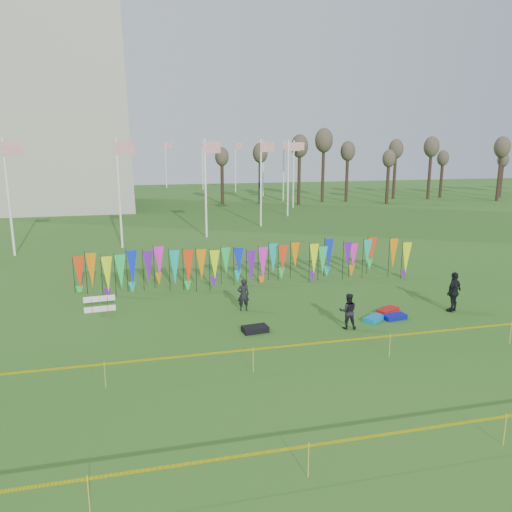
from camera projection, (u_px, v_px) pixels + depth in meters
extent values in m
plane|color=#285818|center=(297.00, 348.00, 19.03)|extent=(160.00, 160.00, 0.00)
cylinder|color=white|center=(284.00, 171.00, 66.87)|extent=(0.16, 0.16, 8.00)
plane|color=red|center=(288.00, 146.00, 66.29)|extent=(1.40, 0.00, 1.40)
cylinder|color=white|center=(263.00, 169.00, 73.52)|extent=(0.16, 0.16, 8.00)
plane|color=red|center=(267.00, 146.00, 72.93)|extent=(1.40, 0.00, 1.40)
cylinder|color=white|center=(235.00, 167.00, 79.26)|extent=(0.16, 0.16, 8.00)
plane|color=red|center=(239.00, 146.00, 78.68)|extent=(1.40, 0.00, 1.40)
cylinder|color=white|center=(203.00, 166.00, 83.72)|extent=(0.16, 0.16, 8.00)
plane|color=red|center=(206.00, 146.00, 83.13)|extent=(1.40, 0.00, 1.40)
cylinder|color=white|center=(166.00, 165.00, 86.59)|extent=(0.16, 0.16, 8.00)
plane|color=red|center=(169.00, 145.00, 86.00)|extent=(1.40, 0.00, 1.40)
cylinder|color=white|center=(126.00, 165.00, 87.67)|extent=(0.16, 0.16, 8.00)
plane|color=red|center=(128.00, 145.00, 87.08)|extent=(1.40, 0.00, 1.40)
cylinder|color=white|center=(83.00, 165.00, 86.88)|extent=(0.16, 0.16, 8.00)
plane|color=red|center=(85.00, 145.00, 86.30)|extent=(1.40, 0.00, 1.40)
cylinder|color=white|center=(38.00, 165.00, 84.29)|extent=(0.16, 0.16, 8.00)
plane|color=red|center=(40.00, 145.00, 83.71)|extent=(1.40, 0.00, 1.40)
cylinder|color=white|center=(9.00, 198.00, 33.83)|extent=(0.16, 0.16, 8.00)
plane|color=red|center=(13.00, 148.00, 33.25)|extent=(1.40, 0.00, 1.40)
cylinder|color=white|center=(119.00, 194.00, 36.42)|extent=(0.16, 0.16, 8.00)
plane|color=red|center=(125.00, 148.00, 35.84)|extent=(1.40, 0.00, 1.40)
cylinder|color=white|center=(206.00, 189.00, 40.64)|extent=(0.16, 0.16, 8.00)
plane|color=red|center=(212.00, 148.00, 40.06)|extent=(1.40, 0.00, 1.40)
cylinder|color=white|center=(261.00, 183.00, 46.21)|extent=(0.16, 0.16, 8.00)
plane|color=red|center=(267.00, 147.00, 45.62)|extent=(1.40, 0.00, 1.40)
cylinder|color=white|center=(288.00, 179.00, 52.74)|extent=(0.16, 0.16, 8.00)
plane|color=red|center=(294.00, 147.00, 52.15)|extent=(1.40, 0.00, 1.40)
cylinder|color=white|center=(293.00, 174.00, 59.79)|extent=(0.16, 0.16, 8.00)
plane|color=red|center=(299.00, 146.00, 59.20)|extent=(1.40, 0.00, 1.40)
cylinder|color=black|center=(72.00, 277.00, 25.13)|extent=(0.03, 0.03, 2.10)
cone|color=#FA330D|center=(77.00, 273.00, 25.16)|extent=(0.64, 0.64, 1.60)
cylinder|color=black|center=(86.00, 276.00, 25.29)|extent=(0.03, 0.03, 2.10)
cone|color=orange|center=(92.00, 272.00, 25.32)|extent=(0.64, 0.64, 1.60)
cylinder|color=black|center=(100.00, 275.00, 25.46)|extent=(0.03, 0.03, 2.10)
cone|color=#DBF40C|center=(106.00, 271.00, 25.48)|extent=(0.64, 0.64, 1.60)
cylinder|color=black|center=(114.00, 274.00, 25.62)|extent=(0.03, 0.03, 2.10)
cone|color=#16C84B|center=(120.00, 271.00, 25.64)|extent=(0.64, 0.64, 1.60)
cylinder|color=black|center=(128.00, 273.00, 25.78)|extent=(0.03, 0.03, 2.10)
cone|color=#0D25E0|center=(134.00, 270.00, 25.80)|extent=(0.64, 0.64, 1.60)
cylinder|color=black|center=(142.00, 273.00, 25.94)|extent=(0.03, 0.03, 2.10)
cone|color=#6013A9|center=(147.00, 269.00, 25.97)|extent=(0.64, 0.64, 1.60)
cylinder|color=black|center=(155.00, 272.00, 26.10)|extent=(0.03, 0.03, 2.10)
cone|color=#F71BCF|center=(161.00, 268.00, 26.13)|extent=(0.64, 0.64, 1.60)
cylinder|color=black|center=(169.00, 271.00, 26.26)|extent=(0.03, 0.03, 2.10)
cone|color=#0BAA9F|center=(174.00, 267.00, 26.29)|extent=(0.64, 0.64, 1.60)
cylinder|color=black|center=(182.00, 270.00, 26.42)|extent=(0.03, 0.03, 2.10)
cone|color=#FA330D|center=(187.00, 267.00, 26.45)|extent=(0.64, 0.64, 1.60)
cylinder|color=black|center=(195.00, 269.00, 26.58)|extent=(0.03, 0.03, 2.10)
cone|color=orange|center=(200.00, 266.00, 26.61)|extent=(0.64, 0.64, 1.60)
cylinder|color=black|center=(208.00, 269.00, 26.74)|extent=(0.03, 0.03, 2.10)
cone|color=#DBF40C|center=(213.00, 265.00, 26.77)|extent=(0.64, 0.64, 1.60)
cylinder|color=black|center=(221.00, 268.00, 26.90)|extent=(0.03, 0.03, 2.10)
cone|color=#16C84B|center=(226.00, 264.00, 26.93)|extent=(0.64, 0.64, 1.60)
cylinder|color=black|center=(233.00, 267.00, 27.07)|extent=(0.03, 0.03, 2.10)
cone|color=#0D25E0|center=(238.00, 264.00, 27.09)|extent=(0.64, 0.64, 1.60)
cylinder|color=black|center=(246.00, 266.00, 27.23)|extent=(0.03, 0.03, 2.10)
cone|color=#6013A9|center=(251.00, 263.00, 27.25)|extent=(0.64, 0.64, 1.60)
cylinder|color=black|center=(258.00, 266.00, 27.39)|extent=(0.03, 0.03, 2.10)
cone|color=#F71BCF|center=(263.00, 262.00, 27.42)|extent=(0.64, 0.64, 1.60)
cylinder|color=black|center=(270.00, 265.00, 27.55)|extent=(0.03, 0.03, 2.10)
cone|color=#0BAA9F|center=(275.00, 262.00, 27.58)|extent=(0.64, 0.64, 1.60)
cylinder|color=black|center=(282.00, 264.00, 27.71)|extent=(0.03, 0.03, 2.10)
cone|color=#FA330D|center=(287.00, 261.00, 27.74)|extent=(0.64, 0.64, 1.60)
cylinder|color=black|center=(294.00, 264.00, 27.87)|extent=(0.03, 0.03, 2.10)
cone|color=orange|center=(299.00, 260.00, 27.90)|extent=(0.64, 0.64, 1.60)
cylinder|color=black|center=(306.00, 263.00, 28.03)|extent=(0.03, 0.03, 2.10)
cone|color=#DBF40C|center=(310.00, 260.00, 28.06)|extent=(0.64, 0.64, 1.60)
cylinder|color=black|center=(317.00, 262.00, 28.19)|extent=(0.03, 0.03, 2.10)
cone|color=#16C84B|center=(322.00, 259.00, 28.22)|extent=(0.64, 0.64, 1.60)
cylinder|color=black|center=(329.00, 262.00, 28.35)|extent=(0.03, 0.03, 2.10)
cone|color=#0D25E0|center=(333.00, 258.00, 28.38)|extent=(0.64, 0.64, 1.60)
cylinder|color=black|center=(340.00, 261.00, 28.52)|extent=(0.03, 0.03, 2.10)
cone|color=#6013A9|center=(345.00, 258.00, 28.54)|extent=(0.64, 0.64, 1.60)
cylinder|color=black|center=(351.00, 260.00, 28.68)|extent=(0.03, 0.03, 2.10)
cone|color=#F71BCF|center=(356.00, 257.00, 28.70)|extent=(0.64, 0.64, 1.60)
cylinder|color=black|center=(362.00, 260.00, 28.84)|extent=(0.03, 0.03, 2.10)
cone|color=#0BAA9F|center=(367.00, 256.00, 28.87)|extent=(0.64, 0.64, 1.60)
cylinder|color=black|center=(373.00, 259.00, 29.00)|extent=(0.03, 0.03, 2.10)
cone|color=#FA330D|center=(378.00, 256.00, 29.03)|extent=(0.64, 0.64, 1.60)
cylinder|color=black|center=(384.00, 258.00, 29.16)|extent=(0.03, 0.03, 2.10)
cone|color=orange|center=(389.00, 255.00, 29.19)|extent=(0.64, 0.64, 1.60)
cylinder|color=black|center=(395.00, 258.00, 29.32)|extent=(0.03, 0.03, 2.10)
cone|color=#DBF40C|center=(399.00, 255.00, 29.35)|extent=(0.64, 0.64, 1.60)
cube|color=#EDE705|center=(312.00, 344.00, 17.32)|extent=(26.00, 0.01, 0.08)
cylinder|color=gold|center=(103.00, 375.00, 15.77)|extent=(0.02, 0.02, 0.90)
cylinder|color=gold|center=(256.00, 359.00, 16.93)|extent=(0.02, 0.02, 0.90)
cylinder|color=gold|center=(390.00, 345.00, 18.09)|extent=(0.02, 0.02, 0.90)
cylinder|color=gold|center=(507.00, 333.00, 19.26)|extent=(0.02, 0.02, 0.90)
cube|color=#EDE705|center=(393.00, 433.00, 11.95)|extent=(26.00, 0.01, 0.08)
cylinder|color=gold|center=(88.00, 494.00, 10.41)|extent=(0.02, 0.02, 0.90)
cylinder|color=gold|center=(314.00, 459.00, 11.57)|extent=(0.02, 0.02, 0.90)
cylinder|color=gold|center=(499.00, 430.00, 12.73)|extent=(0.02, 0.02, 0.90)
cylinder|color=#38281C|center=(231.00, 180.00, 61.40)|extent=(0.44, 0.44, 6.40)
ellipsoid|color=#4D4333|center=(230.00, 152.00, 60.66)|extent=(1.92, 1.92, 2.56)
cylinder|color=#38281C|center=(262.00, 180.00, 62.33)|extent=(0.44, 0.44, 6.40)
ellipsoid|color=#4D4333|center=(262.00, 152.00, 61.59)|extent=(1.92, 1.92, 2.56)
cylinder|color=#38281C|center=(293.00, 179.00, 63.26)|extent=(0.44, 0.44, 6.40)
ellipsoid|color=#4D4333|center=(293.00, 152.00, 62.52)|extent=(1.92, 1.92, 2.56)
cylinder|color=#38281C|center=(322.00, 179.00, 64.19)|extent=(0.44, 0.44, 6.40)
ellipsoid|color=#4D4333|center=(323.00, 152.00, 63.45)|extent=(1.92, 1.92, 2.56)
cylinder|color=#38281C|center=(351.00, 178.00, 65.12)|extent=(0.44, 0.44, 6.40)
ellipsoid|color=#4D4333|center=(352.00, 152.00, 64.38)|extent=(1.92, 1.92, 2.56)
cylinder|color=#38281C|center=(379.00, 178.00, 66.05)|extent=(0.44, 0.44, 6.40)
ellipsoid|color=#4D4333|center=(380.00, 152.00, 65.31)|extent=(1.92, 1.92, 2.56)
cylinder|color=#38281C|center=(406.00, 177.00, 66.98)|extent=(0.44, 0.44, 6.40)
ellipsoid|color=#4D4333|center=(408.00, 152.00, 66.24)|extent=(1.92, 1.92, 2.56)
cylinder|color=#38281C|center=(432.00, 177.00, 67.91)|extent=(0.44, 0.44, 6.40)
ellipsoid|color=#4D4333|center=(434.00, 152.00, 67.17)|extent=(1.92, 1.92, 2.56)
cylinder|color=#38281C|center=(458.00, 176.00, 68.84)|extent=(0.44, 0.44, 6.40)
ellipsoid|color=#4D4333|center=(460.00, 151.00, 68.10)|extent=(1.92, 1.92, 2.56)
cylinder|color=#38281C|center=(483.00, 176.00, 69.77)|extent=(0.44, 0.44, 6.40)
ellipsoid|color=#4D4333|center=(486.00, 151.00, 69.04)|extent=(1.92, 1.92, 2.56)
cylinder|color=#38281C|center=(508.00, 175.00, 70.71)|extent=(0.44, 0.44, 6.40)
ellipsoid|color=#4D4333|center=(510.00, 151.00, 69.97)|extent=(1.92, 1.92, 2.56)
cylinder|color=red|center=(91.00, 307.00, 22.54)|extent=(0.02, 0.02, 0.79)
cylinder|color=red|center=(107.00, 306.00, 22.71)|extent=(0.02, 0.02, 0.79)
cylinder|color=red|center=(92.00, 302.00, 23.20)|extent=(0.02, 0.02, 0.79)
cylinder|color=red|center=(108.00, 301.00, 23.36)|extent=(0.02, 0.02, 0.79)
imported|color=black|center=(243.00, 295.00, 23.11)|extent=(0.56, 0.42, 1.52)
imported|color=black|center=(348.00, 311.00, 20.84)|extent=(0.84, 0.65, 1.53)
imported|color=black|center=(454.00, 292.00, 22.94)|extent=(1.27, 1.06, 1.88)
cube|color=#0C7EB6|center=(374.00, 319.00, 21.88)|extent=(1.14, 1.01, 0.21)
cube|color=#09129A|center=(394.00, 317.00, 22.11)|extent=(1.09, 0.68, 0.21)
cube|color=red|center=(388.00, 311.00, 22.91)|extent=(1.24, 1.00, 0.21)
cube|color=black|center=(255.00, 329.00, 20.59)|extent=(1.11, 0.72, 0.24)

